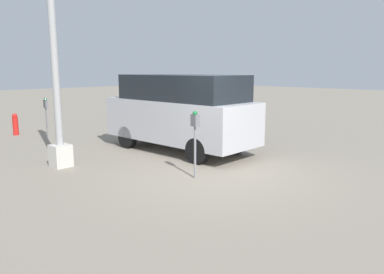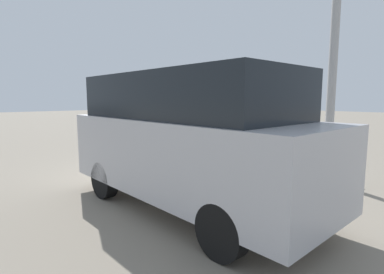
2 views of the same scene
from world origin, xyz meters
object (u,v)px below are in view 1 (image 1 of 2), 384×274
object	(u,v)px
parking_meter_near	(195,129)
parking_meter_far	(46,109)
fire_hydrant	(15,124)
lamp_post	(56,88)
parked_van	(180,111)

from	to	relation	value
parking_meter_near	parking_meter_far	world-z (taller)	parking_meter_near
fire_hydrant	lamp_post	bearing A→B (deg)	168.95
parking_meter_far	fire_hydrant	size ratio (longest dim) A/B	1.76
lamp_post	fire_hydrant	xyz separation A→B (m)	(5.42, -1.06, -1.54)
parking_meter_near	parking_meter_far	size ratio (longest dim) A/B	1.07
lamp_post	fire_hydrant	world-z (taller)	lamp_post
lamp_post	fire_hydrant	size ratio (longest dim) A/B	7.02
fire_hydrant	parking_meter_near	bearing A→B (deg)	-176.60
lamp_post	parking_meter_near	bearing A→B (deg)	-153.01
parking_meter_far	fire_hydrant	world-z (taller)	parking_meter_far
lamp_post	parked_van	bearing A→B (deg)	-104.11
parking_meter_near	fire_hydrant	size ratio (longest dim) A/B	1.88
lamp_post	parked_van	xyz separation A→B (m)	(-0.83, -3.32, -0.75)
parking_meter_near	parked_van	world-z (taller)	parked_van
parking_meter_near	lamp_post	bearing A→B (deg)	39.64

